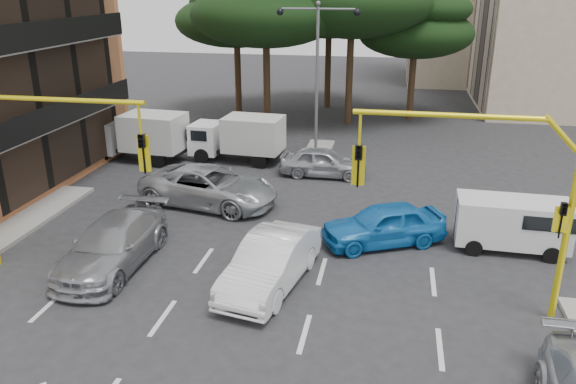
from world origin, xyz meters
The scene contains 17 objects.
ground centered at (0.00, 0.00, 0.00)m, with size 120.00×120.00×0.00m, color #28282B.
median_strip centered at (0.00, 16.00, 0.07)m, with size 1.40×6.00×0.15m, color gray.
pine_left_near centered at (-3.94, 21.96, 7.60)m, with size 9.15×9.15×10.23m.
pine_left_far centered at (-6.94, 25.96, 6.91)m, with size 8.32×8.32×9.30m.
pine_right centered at (5.06, 25.96, 6.22)m, with size 7.49×7.49×8.37m.
pine_back centered at (-0.94, 28.96, 7.60)m, with size 9.15×9.15×10.23m.
signal_mast_right centered at (6.80, 1.99, 3.88)m, with size 5.79×0.37×6.00m.
signal_mast_left centered at (-6.80, 1.99, 3.88)m, with size 5.79×0.37×6.00m.
street_lamp_center centered at (0.00, 16.00, 5.43)m, with size 4.16×0.36×7.77m.
car_white_hatch centered at (0.57, 2.33, 0.79)m, with size 1.66×4.77×1.57m, color white.
car_blue_compact centered at (3.85, 5.96, 0.75)m, with size 1.76×4.37×1.49m, color blue.
car_silver_wagon centered at (-4.76, 2.63, 0.77)m, with size 2.15×5.28×1.53m, color #95979D.
car_silver_cross_a centered at (-3.38, 8.42, 0.80)m, with size 2.66×5.76×1.60m, color #ACB0B5.
car_silver_cross_b centered at (0.79, 13.00, 0.70)m, with size 1.66×4.12×1.40m, color #A9ACB2.
van_white centered at (8.19, 6.35, 0.93)m, with size 1.68×3.72×1.86m, color silver, non-canonical shape.
box_truck_a centered at (-9.00, 13.80, 1.25)m, with size 2.14×5.09×2.50m, color silver, non-canonical shape.
box_truck_b centered at (-3.89, 14.59, 1.19)m, with size 2.04×4.86×2.39m, color white, non-canonical shape.
Camera 1 is at (3.94, -12.49, 8.75)m, focal length 35.00 mm.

